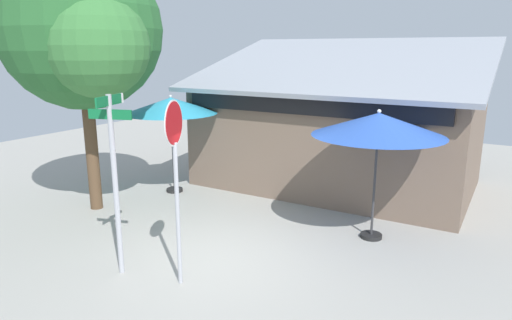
# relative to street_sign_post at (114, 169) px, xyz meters

# --- Properties ---
(ground_plane) EXTENTS (28.00, 28.00, 0.10)m
(ground_plane) POSITION_rel_street_sign_post_xyz_m (1.13, 1.42, -1.90)
(ground_plane) COLOR #9E9B93
(cafe_building) EXTENTS (7.67, 5.07, 4.11)m
(cafe_building) POSITION_rel_street_sign_post_xyz_m (1.26, 7.02, -0.33)
(cafe_building) COLOR #705B4C
(cafe_building) RESTS_ON ground
(street_sign_post) EXTENTS (0.73, 0.78, 3.08)m
(street_sign_post) POSITION_rel_street_sign_post_xyz_m (0.00, 0.00, 0.00)
(street_sign_post) COLOR #A8AAB2
(street_sign_post) RESTS_ON ground
(stop_sign) EXTENTS (0.24, 0.68, 3.04)m
(stop_sign) POSITION_rel_street_sign_post_xyz_m (1.12, 0.23, 0.22)
(stop_sign) COLOR #A8AAB2
(stop_sign) RESTS_ON ground
(patio_umbrella_teal_left) EXTENTS (2.43, 2.43, 2.62)m
(patio_umbrella_teal_left) POSITION_rel_street_sign_post_xyz_m (-2.23, 4.02, 0.48)
(patio_umbrella_teal_left) COLOR black
(patio_umbrella_teal_left) RESTS_ON ground
(patio_umbrella_royal_blue_center) EXTENTS (2.59, 2.59, 2.65)m
(patio_umbrella_royal_blue_center) POSITION_rel_street_sign_post_xyz_m (3.31, 3.66, 0.49)
(patio_umbrella_royal_blue_center) COLOR black
(patio_umbrella_royal_blue_center) RESTS_ON ground
(shade_tree) EXTENTS (3.86, 3.59, 6.00)m
(shade_tree) POSITION_rel_street_sign_post_xyz_m (-2.83, 1.96, 2.28)
(shade_tree) COLOR brown
(shade_tree) RESTS_ON ground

